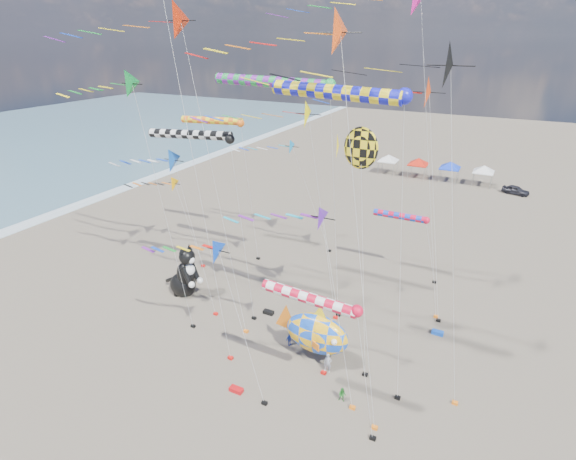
# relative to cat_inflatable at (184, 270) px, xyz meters

# --- Properties ---
(ground) EXTENTS (260.00, 260.00, 0.00)m
(ground) POSITION_rel_cat_inflatable_xyz_m (11.71, -13.42, -2.55)
(ground) COLOR brown
(ground) RESTS_ON ground
(delta_kite_0) EXTENTS (9.72, 1.74, 8.94)m
(delta_kite_0) POSITION_rel_cat_inflatable_xyz_m (-6.24, 5.04, 5.13)
(delta_kite_0) COLOR #FFAC05
(delta_kite_0) RESTS_ON ground
(delta_kite_1) EXTENTS (11.39, 2.36, 23.08)m
(delta_kite_1) POSITION_rel_cat_inflatable_xyz_m (16.13, -7.02, 19.05)
(delta_kite_1) COLOR #FF4D12
(delta_kite_1) RESTS_ON ground
(delta_kite_3) EXTENTS (14.43, 2.58, 21.71)m
(delta_kite_3) POSITION_rel_cat_inflatable_xyz_m (19.51, -2.77, 17.57)
(delta_kite_3) COLOR black
(delta_kite_3) RESTS_ON ground
(delta_kite_4) EXTENTS (8.72, 1.66, 13.13)m
(delta_kite_4) POSITION_rel_cat_inflatable_xyz_m (14.39, -6.12, 9.33)
(delta_kite_4) COLOR #571CA4
(delta_kite_4) RESTS_ON ground
(delta_kite_5) EXTENTS (9.90, 1.85, 10.45)m
(delta_kite_5) POSITION_rel_cat_inflatable_xyz_m (8.13, -8.31, 6.63)
(delta_kite_5) COLOR #093ECA
(delta_kite_5) RESTS_ON ground
(delta_kite_6) EXTENTS (10.77, 2.14, 13.74)m
(delta_kite_6) POSITION_rel_cat_inflatable_xyz_m (-0.38, -1.47, 9.81)
(delta_kite_6) COLOR blue
(delta_kite_6) RESTS_ON ground
(delta_kite_8) EXTENTS (12.64, 2.21, 17.71)m
(delta_kite_8) POSITION_rel_cat_inflatable_xyz_m (9.39, 2.63, 13.70)
(delta_kite_8) COLOR #FFEE09
(delta_kite_8) RESTS_ON ground
(delta_kite_9) EXTENTS (11.50, 1.73, 12.12)m
(delta_kite_9) POSITION_rel_cat_inflatable_xyz_m (2.62, 14.13, 8.28)
(delta_kite_9) COLOR #1689CB
(delta_kite_9) RESTS_ON ground
(delta_kite_10) EXTENTS (9.67, 2.04, 19.81)m
(delta_kite_10) POSITION_rel_cat_inflatable_xyz_m (0.42, -3.75, 15.89)
(delta_kite_10) COLOR #0D8531
(delta_kite_10) RESTS_ON ground
(delta_kite_11) EXTENTS (12.17, 2.55, 19.30)m
(delta_kite_11) POSITION_rel_cat_inflatable_xyz_m (17.09, 6.08, 15.21)
(delta_kite_11) COLOR red
(delta_kite_11) RESTS_ON ground
(delta_kite_12) EXTENTS (17.92, 2.70, 24.02)m
(delta_kite_12) POSITION_rel_cat_inflatable_xyz_m (1.52, -2.38, 19.82)
(delta_kite_12) COLOR red
(delta_kite_12) RESTS_ON ground
(windsock_0) EXTENTS (8.36, 0.74, 14.44)m
(windsock_0) POSITION_rel_cat_inflatable_xyz_m (-2.17, 9.03, 11.44)
(windsock_0) COLOR orange
(windsock_0) RESTS_ON ground
(windsock_1) EXTENTS (7.26, 0.69, 8.78)m
(windsock_1) POSITION_rel_cat_inflatable_xyz_m (16.01, -7.82, 5.83)
(windsock_1) COLOR red
(windsock_1) RESTS_ON ground
(windsock_2) EXTENTS (6.56, 0.68, 6.53)m
(windsock_2) POSITION_rel_cat_inflatable_xyz_m (16.19, 12.37, 3.58)
(windsock_2) COLOR red
(windsock_2) RESTS_ON ground
(windsock_3) EXTENTS (11.06, 0.84, 18.98)m
(windsock_3) POSITION_rel_cat_inflatable_xyz_m (7.84, 3.11, 15.94)
(windsock_3) COLOR green
(windsock_3) RESTS_ON ground
(windsock_4) EXTENTS (8.90, 0.72, 15.25)m
(windsock_4) POSITION_rel_cat_inflatable_xyz_m (2.78, -0.53, 12.25)
(windsock_4) COLOR black
(windsock_4) RESTS_ON ground
(windsock_5) EXTENTS (9.06, 0.83, 19.34)m
(windsock_5) POSITION_rel_cat_inflatable_xyz_m (15.66, -3.99, 16.29)
(windsock_5) COLOR #1316C5
(windsock_5) RESTS_ON ground
(angelfish_kite) EXTENTS (3.74, 3.02, 16.66)m
(angelfish_kite) POSITION_rel_cat_inflatable_xyz_m (15.66, -0.87, 12.67)
(angelfish_kite) COLOR yellow
(angelfish_kite) RESTS_ON ground
(cat_inflatable) EXTENTS (4.05, 2.52, 5.10)m
(cat_inflatable) POSITION_rel_cat_inflatable_xyz_m (0.00, 0.00, 0.00)
(cat_inflatable) COLOR black
(cat_inflatable) RESTS_ON ground
(fish_inflatable) EXTENTS (6.28, 2.57, 4.80)m
(fish_inflatable) POSITION_rel_cat_inflatable_xyz_m (14.16, -3.00, -0.13)
(fish_inflatable) COLOR blue
(fish_inflatable) RESTS_ON ground
(person_adult) EXTENTS (0.62, 0.48, 1.51)m
(person_adult) POSITION_rel_cat_inflatable_xyz_m (15.37, -3.67, -1.80)
(person_adult) COLOR gray
(person_adult) RESTS_ON ground
(child_green) EXTENTS (0.55, 0.46, 1.03)m
(child_green) POSITION_rel_cat_inflatable_xyz_m (17.26, -5.81, -2.03)
(child_green) COLOR #207325
(child_green) RESTS_ON ground
(child_blue) EXTENTS (0.50, 0.67, 1.06)m
(child_blue) POSITION_rel_cat_inflatable_xyz_m (11.66, -2.24, -2.02)
(child_blue) COLOR #203AA5
(child_blue) RESTS_ON ground
(kite_bag_0) EXTENTS (0.90, 0.44, 0.30)m
(kite_bag_0) POSITION_rel_cat_inflatable_xyz_m (8.19, 0.68, -2.40)
(kite_bag_0) COLOR black
(kite_bag_0) RESTS_ON ground
(kite_bag_1) EXTENTS (0.90, 0.44, 0.30)m
(kite_bag_1) POSITION_rel_cat_inflatable_xyz_m (21.49, 4.26, -2.40)
(kite_bag_1) COLOR blue
(kite_bag_1) RESTS_ON ground
(kite_bag_2) EXTENTS (0.90, 0.44, 0.30)m
(kite_bag_2) POSITION_rel_cat_inflatable_xyz_m (10.72, -8.19, -2.40)
(kite_bag_2) COLOR red
(kite_bag_2) RESTS_ON ground
(tent_row) EXTENTS (19.20, 4.20, 3.80)m
(tent_row) POSITION_rel_cat_inflatable_xyz_m (13.21, 46.58, 0.60)
(tent_row) COLOR silver
(tent_row) RESTS_ON ground
(parked_car) EXTENTS (4.07, 2.50, 1.29)m
(parked_car) POSITION_rel_cat_inflatable_xyz_m (25.62, 44.58, -1.90)
(parked_car) COLOR #26262D
(parked_car) RESTS_ON ground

